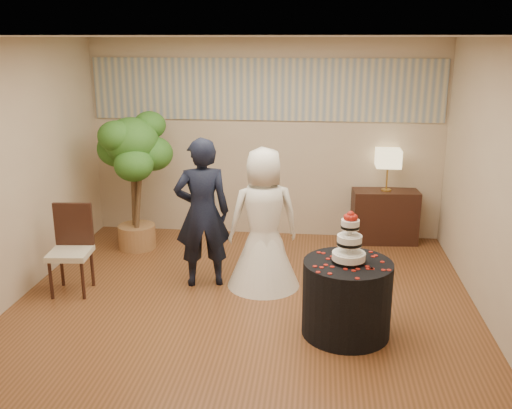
# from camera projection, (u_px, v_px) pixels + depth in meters

# --- Properties ---
(floor) EXTENTS (5.00, 5.00, 0.00)m
(floor) POSITION_uv_depth(u_px,v_px,m) (243.00, 309.00, 6.10)
(floor) COLOR brown
(floor) RESTS_ON ground
(ceiling) EXTENTS (5.00, 5.00, 0.00)m
(ceiling) POSITION_uv_depth(u_px,v_px,m) (241.00, 36.00, 5.32)
(ceiling) COLOR white
(ceiling) RESTS_ON wall_back
(wall_back) EXTENTS (5.00, 0.06, 2.80)m
(wall_back) POSITION_uv_depth(u_px,v_px,m) (265.00, 139.00, 8.10)
(wall_back) COLOR #C3AD90
(wall_back) RESTS_ON ground
(wall_front) EXTENTS (5.00, 0.06, 2.80)m
(wall_front) POSITION_uv_depth(u_px,v_px,m) (184.00, 285.00, 3.33)
(wall_front) COLOR #C3AD90
(wall_front) RESTS_ON ground
(wall_left) EXTENTS (0.06, 5.00, 2.80)m
(wall_left) POSITION_uv_depth(u_px,v_px,m) (6.00, 175.00, 5.98)
(wall_left) COLOR #C3AD90
(wall_left) RESTS_ON ground
(wall_right) EXTENTS (0.06, 5.00, 2.80)m
(wall_right) POSITION_uv_depth(u_px,v_px,m) (501.00, 189.00, 5.45)
(wall_right) COLOR #C3AD90
(wall_right) RESTS_ON ground
(mural_border) EXTENTS (4.90, 0.02, 0.85)m
(mural_border) POSITION_uv_depth(u_px,v_px,m) (265.00, 90.00, 7.88)
(mural_border) COLOR #A2A498
(mural_border) RESTS_ON wall_back
(groom) EXTENTS (0.72, 0.57, 1.74)m
(groom) POSITION_uv_depth(u_px,v_px,m) (202.00, 213.00, 6.49)
(groom) COLOR black
(groom) RESTS_ON floor
(bride) EXTENTS (1.04, 1.04, 1.64)m
(bride) POSITION_uv_depth(u_px,v_px,m) (264.00, 218.00, 6.47)
(bride) COLOR white
(bride) RESTS_ON floor
(cake_table) EXTENTS (1.11, 1.11, 0.74)m
(cake_table) POSITION_uv_depth(u_px,v_px,m) (347.00, 298.00, 5.50)
(cake_table) COLOR black
(cake_table) RESTS_ON floor
(wedding_cake) EXTENTS (0.32, 0.32, 0.51)m
(wedding_cake) POSITION_uv_depth(u_px,v_px,m) (350.00, 237.00, 5.32)
(wedding_cake) COLOR white
(wedding_cake) RESTS_ON cake_table
(console) EXTENTS (0.93, 0.48, 0.75)m
(console) POSITION_uv_depth(u_px,v_px,m) (384.00, 216.00, 8.01)
(console) COLOR black
(console) RESTS_ON floor
(table_lamp) EXTENTS (0.33, 0.33, 0.58)m
(table_lamp) POSITION_uv_depth(u_px,v_px,m) (388.00, 170.00, 7.82)
(table_lamp) COLOR beige
(table_lamp) RESTS_ON console
(ficus_tree) EXTENTS (1.27, 1.27, 1.90)m
(ficus_tree) POSITION_uv_depth(u_px,v_px,m) (134.00, 181.00, 7.61)
(ficus_tree) COLOR #306620
(ficus_tree) RESTS_ON floor
(side_chair) EXTENTS (0.50, 0.52, 1.00)m
(side_chair) POSITION_uv_depth(u_px,v_px,m) (70.00, 251.00, 6.36)
(side_chair) COLOR black
(side_chair) RESTS_ON floor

